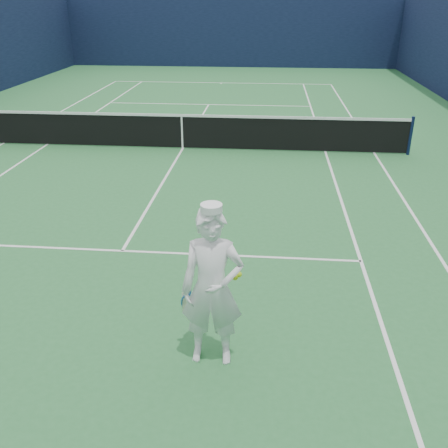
{
  "coord_description": "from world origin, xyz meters",
  "views": [
    {
      "loc": [
        2.48,
        -13.94,
        4.1
      ],
      "look_at": [
        1.9,
        -7.55,
        1.13
      ],
      "focal_mm": 40.0,
      "sensor_mm": 36.0,
      "label": 1
    }
  ],
  "objects": [
    {
      "name": "court_markings",
      "position": [
        0.0,
        0.0,
        0.0
      ],
      "size": [
        11.03,
        23.83,
        0.01
      ],
      "color": "white",
      "rests_on": "ground"
    },
    {
      "name": "tennis_net",
      "position": [
        0.0,
        0.0,
        0.55
      ],
      "size": [
        12.88,
        0.09,
        1.07
      ],
      "color": "#141E4C",
      "rests_on": "ground"
    },
    {
      "name": "windscreen_fence",
      "position": [
        0.0,
        0.0,
        2.0
      ],
      "size": [
        20.12,
        36.12,
        4.0
      ],
      "color": "black",
      "rests_on": "ground"
    },
    {
      "name": "tennis_player",
      "position": [
        1.9,
        -9.05,
        1.0
      ],
      "size": [
        0.81,
        0.5,
        2.06
      ],
      "rotation": [
        0.0,
        0.0,
        0.03
      ],
      "color": "white",
      "rests_on": "ground"
    },
    {
      "name": "ground",
      "position": [
        0.0,
        0.0,
        0.0
      ],
      "size": [
        80.0,
        80.0,
        0.0
      ],
      "primitive_type": "plane",
      "color": "#296C36",
      "rests_on": "ground"
    }
  ]
}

